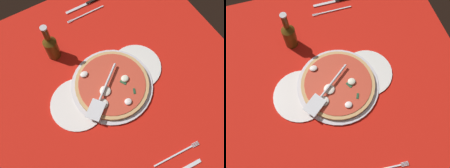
{
  "view_description": "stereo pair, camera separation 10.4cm",
  "coord_description": "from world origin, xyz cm",
  "views": [
    {
      "loc": [
        23.51,
        38.05,
        97.92
      ],
      "look_at": [
        2.2,
        2.51,
        2.43
      ],
      "focal_mm": 37.84,
      "sensor_mm": 36.0,
      "label": 1
    },
    {
      "loc": [
        14.0,
        42.23,
        97.92
      ],
      "look_at": [
        2.2,
        2.51,
        2.43
      ],
      "focal_mm": 37.84,
      "sensor_mm": 36.0,
      "label": 2
    }
  ],
  "objects": [
    {
      "name": "ground_plane",
      "position": [
        0.0,
        0.0,
        -0.4
      ],
      "size": [
        115.9,
        115.9,
        0.8
      ],
      "primitive_type": "cube",
      "color": "red"
    },
    {
      "name": "place_setting_near",
      "position": [
        -8.44,
        -41.86,
        0.46
      ],
      "size": [
        21.98,
        12.66,
        1.4
      ],
      "rotation": [
        0.0,
        0.0,
        0.0
      ],
      "color": "white",
      "rests_on": "ground_plane"
    },
    {
      "name": "pizza_server",
      "position": [
        8.74,
        5.36,
        5.08
      ],
      "size": [
        23.44,
        19.55,
        1.0
      ],
      "rotation": [
        0.0,
        0.0,
        0.67
      ],
      "color": "silver",
      "rests_on": "pizza"
    },
    {
      "name": "pizza_pan",
      "position": [
        2.2,
        2.51,
        0.76
      ],
      "size": [
        36.52,
        36.52,
        1.33
      ],
      "primitive_type": "cylinder",
      "color": "silver",
      "rests_on": "ground_plane"
    },
    {
      "name": "dinner_plate_right",
      "position": [
        19.24,
        2.5,
        0.6
      ],
      "size": [
        24.24,
        24.24,
        1.0
      ],
      "primitive_type": "cylinder",
      "color": "white",
      "rests_on": "ground_plane"
    },
    {
      "name": "beer_bottle",
      "position": [
        17.31,
        -25.36,
        7.99
      ],
      "size": [
        6.12,
        6.12,
        21.26
      ],
      "color": "#543911",
      "rests_on": "ground_plane"
    },
    {
      "name": "dinner_plate_left",
      "position": [
        -12.33,
        0.12,
        0.6
      ],
      "size": [
        23.23,
        23.23,
        1.0
      ],
      "primitive_type": "cylinder",
      "color": "silver",
      "rests_on": "ground_plane"
    },
    {
      "name": "place_setting_far",
      "position": [
        -2.7,
        44.25,
        0.44
      ],
      "size": [
        23.16,
        15.15,
        1.4
      ],
      "rotation": [
        0.0,
        0.0,
        3.06
      ],
      "color": "white",
      "rests_on": "ground_plane"
    },
    {
      "name": "checker_pattern",
      "position": [
        -0.0,
        -0.0,
        0.05
      ],
      "size": [
        115.9,
        115.9,
        0.1
      ],
      "color": "silver",
      "rests_on": "ground_plane"
    },
    {
      "name": "pizza",
      "position": [
        2.33,
        2.6,
        2.45
      ],
      "size": [
        32.73,
        32.73,
        3.31
      ],
      "color": "tan",
      "rests_on": "pizza_pan"
    }
  ]
}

